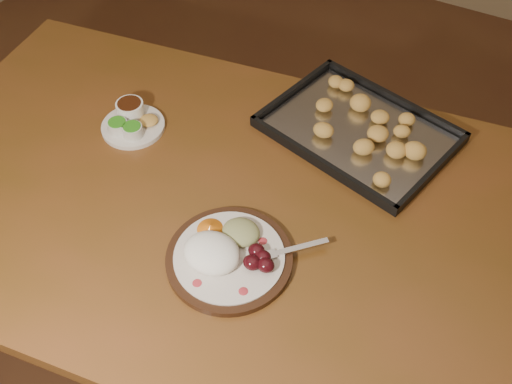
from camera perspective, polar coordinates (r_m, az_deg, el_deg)
The scene contains 5 objects.
ground at distance 2.02m, azimuth -1.12°, elevation -7.47°, with size 4.00×4.00×0.00m, color #55351D.
dining_table at distance 1.31m, azimuth -3.10°, elevation -3.39°, with size 1.61×1.10×0.75m.
dinner_plate at distance 1.12m, azimuth -2.99°, elevation -6.17°, with size 0.28×0.25×0.06m.
condiment_saucer at distance 1.40m, azimuth -12.35°, elevation 6.91°, with size 0.15×0.15×0.05m.
baking_tray at distance 1.38m, azimuth 10.21°, elevation 6.22°, with size 0.48×0.40×0.04m.
Camera 1 is at (0.56, -0.94, 1.70)m, focal length 40.00 mm.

